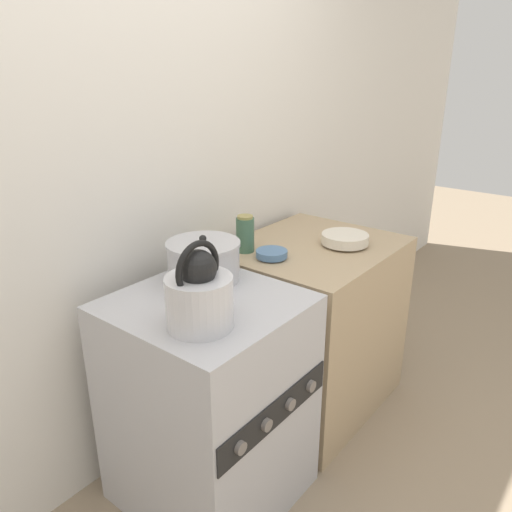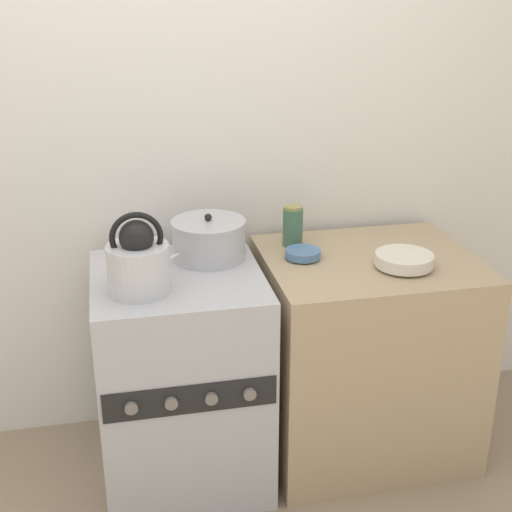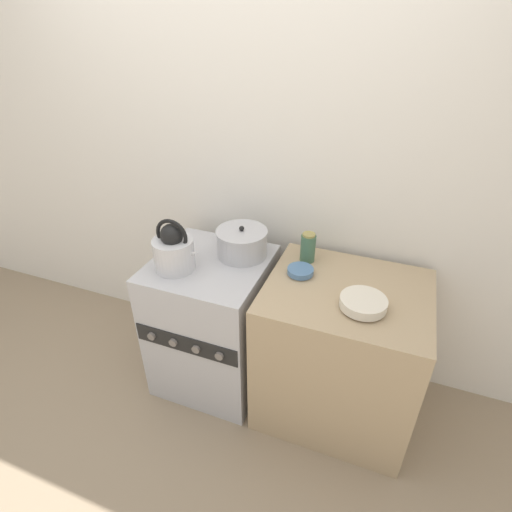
{
  "view_description": "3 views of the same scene",
  "coord_description": "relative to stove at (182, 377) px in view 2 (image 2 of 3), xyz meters",
  "views": [
    {
      "loc": [
        -1.13,
        -0.81,
        1.63
      ],
      "look_at": [
        0.31,
        0.33,
        0.93
      ],
      "focal_mm": 35.0,
      "sensor_mm": 36.0,
      "label": 1
    },
    {
      "loc": [
        -0.22,
        -2.06,
        1.88
      ],
      "look_at": [
        0.29,
        0.29,
        0.91
      ],
      "focal_mm": 50.0,
      "sensor_mm": 36.0,
      "label": 2
    },
    {
      "loc": [
        0.89,
        -1.3,
        2.02
      ],
      "look_at": [
        0.27,
        0.33,
        0.94
      ],
      "focal_mm": 28.0,
      "sensor_mm": 36.0,
      "label": 3
    }
  ],
  "objects": [
    {
      "name": "wall_back",
      "position": [
        0.0,
        0.44,
        0.82
      ],
      "size": [
        7.0,
        0.06,
        2.5
      ],
      "color": "silver",
      "rests_on": "ground_plane"
    },
    {
      "name": "stove",
      "position": [
        0.0,
        0.0,
        0.0
      ],
      "size": [
        0.62,
        0.65,
        0.85
      ],
      "color": "#B2B2B7",
      "rests_on": "ground_plane"
    },
    {
      "name": "counter",
      "position": [
        0.75,
        0.03,
        -0.0
      ],
      "size": [
        0.81,
        0.69,
        0.85
      ],
      "color": "tan",
      "rests_on": "ground_plane"
    },
    {
      "name": "kettle",
      "position": [
        -0.14,
        -0.11,
        0.54
      ],
      "size": [
        0.26,
        0.21,
        0.29
      ],
      "color": "silver",
      "rests_on": "stove"
    },
    {
      "name": "cooking_pot",
      "position": [
        0.14,
        0.14,
        0.5
      ],
      "size": [
        0.28,
        0.28,
        0.18
      ],
      "color": "#B2B2B7",
      "rests_on": "stove"
    },
    {
      "name": "enamel_bowl",
      "position": [
        0.84,
        -0.09,
        0.45
      ],
      "size": [
        0.22,
        0.22,
        0.06
      ],
      "color": "beige",
      "rests_on": "counter"
    },
    {
      "name": "small_ceramic_bowl",
      "position": [
        0.49,
        0.08,
        0.44
      ],
      "size": [
        0.14,
        0.14,
        0.04
      ],
      "color": "#4C729E",
      "rests_on": "counter"
    },
    {
      "name": "storage_jar",
      "position": [
        0.49,
        0.22,
        0.5
      ],
      "size": [
        0.08,
        0.08,
        0.17
      ],
      "color": "#3F664C",
      "rests_on": "counter"
    }
  ]
}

